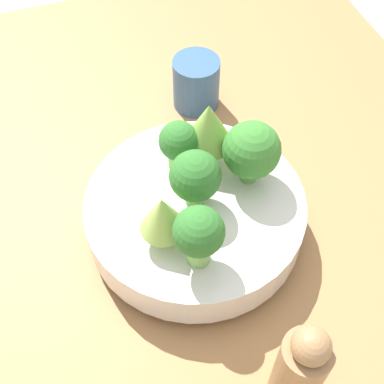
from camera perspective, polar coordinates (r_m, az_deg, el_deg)
ground_plane at (r=0.73m, az=-0.21°, el=-4.80°), size 6.00×6.00×0.00m
table at (r=0.71m, az=-0.22°, el=-3.87°), size 1.07×0.87×0.04m
bowl at (r=0.65m, az=0.00°, el=-2.46°), size 0.26×0.26×0.06m
romanesco_piece_far at (r=0.63m, az=1.76°, el=7.00°), size 0.06×0.06×0.09m
broccoli_floret_right at (r=0.54m, az=0.72°, el=-4.51°), size 0.05×0.05×0.08m
broccoli_floret_back at (r=0.62m, az=6.37°, el=4.41°), size 0.07×0.07×0.09m
broccoli_floret_left at (r=0.63m, az=-1.58°, el=5.15°), size 0.05×0.05×0.07m
broccoli_floret_center at (r=0.59m, az=0.00°, el=1.51°), size 0.06×0.06×0.08m
romanesco_piece_near at (r=0.56m, az=-3.16°, el=-2.52°), size 0.05×0.05×0.08m
cup at (r=0.81m, az=0.45°, el=11.53°), size 0.07×0.07×0.08m
pepper_mill at (r=0.54m, az=11.31°, el=-18.29°), size 0.05×0.05×0.16m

